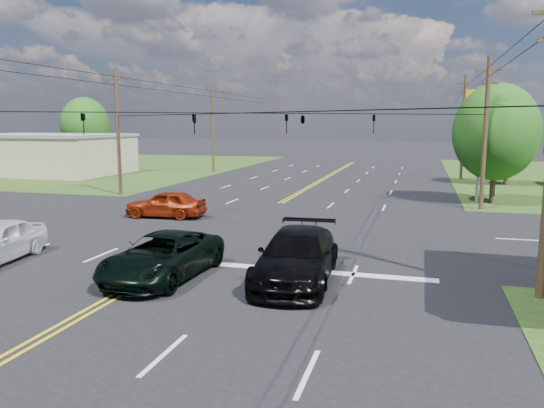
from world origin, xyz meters
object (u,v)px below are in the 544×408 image
(retail_nw, at_px, (46,155))
(tree_far_l, at_px, (85,125))
(pole_left_far, at_px, (213,126))
(tree_right_a, at_px, (496,132))
(pole_ne, at_px, (485,132))
(suv_black, at_px, (297,256))
(pickup_dkgreen, at_px, (163,256))
(pole_right_far, at_px, (463,126))
(pole_nw, at_px, (118,130))
(tree_right_b, at_px, (508,137))

(retail_nw, distance_m, tree_far_l, 10.69)
(pole_left_far, height_order, tree_right_a, pole_left_far)
(pole_ne, distance_m, suv_black, 20.30)
(pickup_dkgreen, distance_m, suv_black, 4.78)
(pole_right_far, relative_size, pickup_dkgreen, 1.75)
(pole_right_far, bearing_deg, pole_ne, -90.00)
(pole_nw, relative_size, tree_right_a, 1.16)
(pole_right_far, height_order, suv_black, pole_right_far)
(tree_right_a, distance_m, suv_black, 23.39)
(retail_nw, height_order, pole_right_far, pole_right_far)
(suv_black, bearing_deg, pole_nw, 131.44)
(retail_nw, xyz_separation_m, pole_ne, (43.00, -13.00, 2.92))
(tree_right_a, bearing_deg, pole_right_far, 93.58)
(tree_far_l, relative_size, pickup_dkgreen, 1.53)
(pole_ne, relative_size, pole_right_far, 0.95)
(pole_ne, xyz_separation_m, pickup_dkgreen, (-12.50, -19.20, -4.12))
(retail_nw, distance_m, pole_right_far, 43.53)
(pole_left_far, bearing_deg, tree_right_a, -30.65)
(tree_right_b, bearing_deg, tree_right_a, -101.77)
(retail_nw, xyz_separation_m, pickup_dkgreen, (30.50, -32.20, -1.21))
(pole_left_far, distance_m, pole_right_far, 26.00)
(tree_far_l, bearing_deg, suv_black, -47.99)
(pole_right_far, distance_m, suv_black, 38.34)
(pole_ne, xyz_separation_m, pole_left_far, (-26.00, 19.00, 0.25))
(pole_right_far, distance_m, tree_right_a, 16.03)
(suv_black, bearing_deg, pole_right_far, 74.77)
(suv_black, bearing_deg, pickup_dkgreen, -172.44)
(tree_right_b, bearing_deg, retail_nw, -177.54)
(pole_nw, xyz_separation_m, tree_right_a, (27.00, 3.00, -0.05))
(retail_nw, relative_size, pole_right_far, 1.60)
(pole_nw, xyz_separation_m, pickup_dkgreen, (13.50, -19.20, -4.12))
(pickup_dkgreen, bearing_deg, tree_far_l, 130.14)
(retail_nw, bearing_deg, pole_right_far, 7.94)
(retail_nw, xyz_separation_m, suv_black, (35.19, -31.29, -1.11))
(pole_left_far, relative_size, suv_black, 1.63)
(tree_right_b, bearing_deg, tree_far_l, 170.63)
(suv_black, bearing_deg, pole_ne, 63.48)
(pole_nw, height_order, pole_left_far, pole_left_far)
(pole_ne, distance_m, tree_right_b, 15.42)
(pole_left_far, xyz_separation_m, tree_right_a, (27.00, -16.00, -0.30))
(pole_nw, xyz_separation_m, suv_black, (18.19, -18.29, -4.02))
(pole_right_far, xyz_separation_m, tree_far_l, (-45.00, 4.00, 0.03))
(pole_left_far, bearing_deg, pole_right_far, 0.00)
(pole_right_far, bearing_deg, suv_black, -101.83)
(retail_nw, distance_m, pole_nw, 21.60)
(tree_far_l, xyz_separation_m, suv_black, (37.19, -41.29, -4.30))
(pole_nw, relative_size, pole_ne, 1.00)
(retail_nw, relative_size, tree_far_l, 1.83)
(pole_nw, bearing_deg, tree_right_b, 26.95)
(tree_far_l, bearing_deg, tree_right_b, -9.37)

